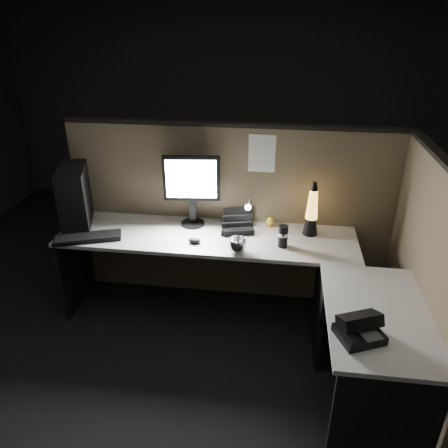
# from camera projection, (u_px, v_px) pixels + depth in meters

# --- Properties ---
(floor) EXTENTS (6.00, 6.00, 0.00)m
(floor) POSITION_uv_depth(u_px,v_px,m) (215.00, 364.00, 3.16)
(floor) COLOR black
(floor) RESTS_ON ground
(room_shell) EXTENTS (6.00, 6.00, 6.00)m
(room_shell) POSITION_uv_depth(u_px,v_px,m) (212.00, 146.00, 2.43)
(room_shell) COLOR silver
(room_shell) RESTS_ON ground
(partition_back) EXTENTS (2.66, 0.06, 1.50)m
(partition_back) POSITION_uv_depth(u_px,v_px,m) (231.00, 216.00, 3.65)
(partition_back) COLOR brown
(partition_back) RESTS_ON ground
(partition_right) EXTENTS (0.06, 1.66, 1.50)m
(partition_right) POSITION_uv_depth(u_px,v_px,m) (425.00, 284.00, 2.75)
(partition_right) COLOR brown
(partition_right) RESTS_ON ground
(desk) EXTENTS (2.60, 1.60, 0.73)m
(desk) POSITION_uv_depth(u_px,v_px,m) (245.00, 279.00, 3.10)
(desk) COLOR beige
(desk) RESTS_ON ground
(pc_tower) EXTENTS (0.34, 0.49, 0.48)m
(pc_tower) POSITION_uv_depth(u_px,v_px,m) (75.00, 197.00, 3.45)
(pc_tower) COLOR black
(pc_tower) RESTS_ON desk
(monitor) EXTENTS (0.45, 0.19, 0.57)m
(monitor) POSITION_uv_depth(u_px,v_px,m) (192.00, 184.00, 3.41)
(monitor) COLOR black
(monitor) RESTS_ON desk
(keyboard) EXTENTS (0.52, 0.32, 0.02)m
(keyboard) POSITION_uv_depth(u_px,v_px,m) (88.00, 238.00, 3.32)
(keyboard) COLOR black
(keyboard) RESTS_ON desk
(mouse) EXTENTS (0.10, 0.07, 0.04)m
(mouse) POSITION_uv_depth(u_px,v_px,m) (195.00, 240.00, 3.27)
(mouse) COLOR black
(mouse) RESTS_ON desk
(clip_lamp) EXTENTS (0.05, 0.19, 0.24)m
(clip_lamp) POSITION_uv_depth(u_px,v_px,m) (249.00, 213.00, 3.42)
(clip_lamp) COLOR silver
(clip_lamp) RESTS_ON desk
(organizer) EXTENTS (0.28, 0.26, 0.18)m
(organizer) POSITION_uv_depth(u_px,v_px,m) (237.00, 225.00, 3.45)
(organizer) COLOR black
(organizer) RESTS_ON desk
(lava_lamp) EXTENTS (0.12, 0.12, 0.43)m
(lava_lamp) POSITION_uv_depth(u_px,v_px,m) (312.00, 213.00, 3.32)
(lava_lamp) COLOR black
(lava_lamp) RESTS_ON desk
(travel_mug) EXTENTS (0.07, 0.07, 0.17)m
(travel_mug) POSITION_uv_depth(u_px,v_px,m) (283.00, 236.00, 3.19)
(travel_mug) COLOR black
(travel_mug) RESTS_ON desk
(steel_mug) EXTENTS (0.14, 0.14, 0.11)m
(steel_mug) POSITION_uv_depth(u_px,v_px,m) (237.00, 246.00, 3.12)
(steel_mug) COLOR silver
(steel_mug) RESTS_ON desk
(figurine) EXTENTS (0.06, 0.06, 0.06)m
(figurine) POSITION_uv_depth(u_px,v_px,m) (270.00, 221.00, 3.49)
(figurine) COLOR yellow
(figurine) RESTS_ON desk
(pinned_paper) EXTENTS (0.21, 0.00, 0.29)m
(pinned_paper) POSITION_uv_depth(u_px,v_px,m) (262.00, 154.00, 3.33)
(pinned_paper) COLOR white
(pinned_paper) RESTS_ON partition_back
(desk_phone) EXTENTS (0.29, 0.28, 0.14)m
(desk_phone) POSITION_uv_depth(u_px,v_px,m) (359.00, 328.00, 2.33)
(desk_phone) COLOR black
(desk_phone) RESTS_ON desk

